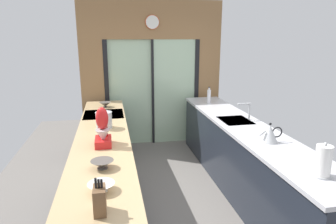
{
  "coord_description": "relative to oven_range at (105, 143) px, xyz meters",
  "views": [
    {
      "loc": [
        -0.78,
        -3.13,
        2.03
      ],
      "look_at": [
        -0.01,
        0.8,
        1.02
      ],
      "focal_mm": 31.52,
      "sensor_mm": 36.0,
      "label": 1
    }
  ],
  "objects": [
    {
      "name": "mixing_bowl_near",
      "position": [
        0.02,
        -2.33,
        0.5
      ],
      "size": [
        0.2,
        0.2,
        0.06
      ],
      "color": "silver",
      "rests_on": "left_counter_run"
    },
    {
      "name": "stock_pot",
      "position": [
        0.02,
        -0.72,
        0.57
      ],
      "size": [
        0.21,
        0.21,
        0.23
      ],
      "color": "#B7BABC",
      "rests_on": "left_counter_run"
    },
    {
      "name": "mixing_bowl_far",
      "position": [
        0.02,
        0.46,
        0.51
      ],
      "size": [
        0.18,
        0.18,
        0.08
      ],
      "color": "#514C47",
      "rests_on": "left_counter_run"
    },
    {
      "name": "ground_plane",
      "position": [
        0.91,
        -0.65,
        -0.47
      ],
      "size": [
        5.04,
        7.6,
        0.02
      ],
      "primitive_type": "cube",
      "color": "slate"
    },
    {
      "name": "mixing_bowl_mid",
      "position": [
        0.02,
        -1.93,
        0.5
      ],
      "size": [
        0.2,
        0.2,
        0.07
      ],
      "color": "#514C47",
      "rests_on": "left_counter_run"
    },
    {
      "name": "kettle",
      "position": [
        1.8,
        -1.59,
        0.56
      ],
      "size": [
        0.28,
        0.19,
        0.22
      ],
      "color": "#B7BABC",
      "rests_on": "right_counter_run"
    },
    {
      "name": "knife_block",
      "position": [
        0.02,
        -2.62,
        0.56
      ],
      "size": [
        0.08,
        0.14,
        0.25
      ],
      "color": "brown",
      "rests_on": "left_counter_run"
    },
    {
      "name": "right_counter_run",
      "position": [
        1.82,
        -0.95,
        0.01
      ],
      "size": [
        0.62,
        3.8,
        0.92
      ],
      "color": "#1E232D",
      "rests_on": "ground_plane"
    },
    {
      "name": "sink_faucet",
      "position": [
        1.96,
        -0.7,
        0.63
      ],
      "size": [
        0.19,
        0.02,
        0.24
      ],
      "color": "#B7BABC",
      "rests_on": "right_counter_run"
    },
    {
      "name": "back_wall_unit",
      "position": [
        0.91,
        1.15,
        1.07
      ],
      "size": [
        2.64,
        0.12,
        2.7
      ],
      "color": "olive",
      "rests_on": "ground_plane"
    },
    {
      "name": "oven_range",
      "position": [
        0.0,
        0.0,
        0.0
      ],
      "size": [
        0.6,
        0.6,
        0.92
      ],
      "color": "#B7BABC",
      "rests_on": "ground_plane"
    },
    {
      "name": "soap_bottle",
      "position": [
        1.8,
        0.45,
        0.59
      ],
      "size": [
        0.06,
        0.06,
        0.28
      ],
      "color": "silver",
      "rests_on": "right_counter_run"
    },
    {
      "name": "stand_mixer",
      "position": [
        0.02,
        -1.35,
        0.63
      ],
      "size": [
        0.17,
        0.27,
        0.42
      ],
      "color": "red",
      "rests_on": "left_counter_run"
    },
    {
      "name": "paper_towel_roll",
      "position": [
        1.8,
        -2.43,
        0.6
      ],
      "size": [
        0.15,
        0.15,
        0.3
      ],
      "color": "#B7BABC",
      "rests_on": "right_counter_run"
    },
    {
      "name": "left_counter_run",
      "position": [
        -0.0,
        -1.12,
        0.01
      ],
      "size": [
        0.62,
        3.8,
        0.92
      ],
      "color": "#1E232D",
      "rests_on": "ground_plane"
    }
  ]
}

